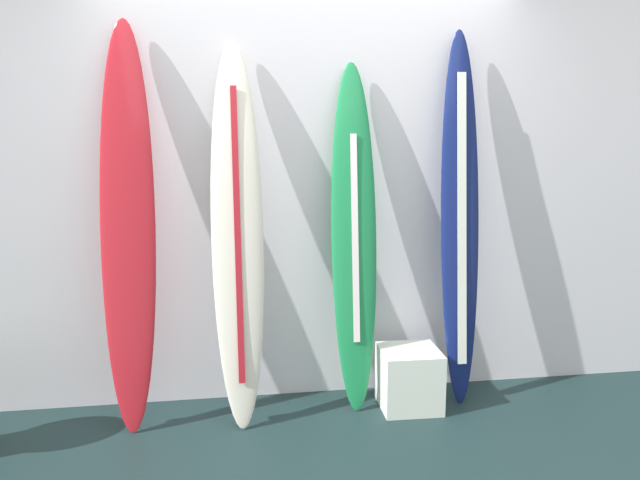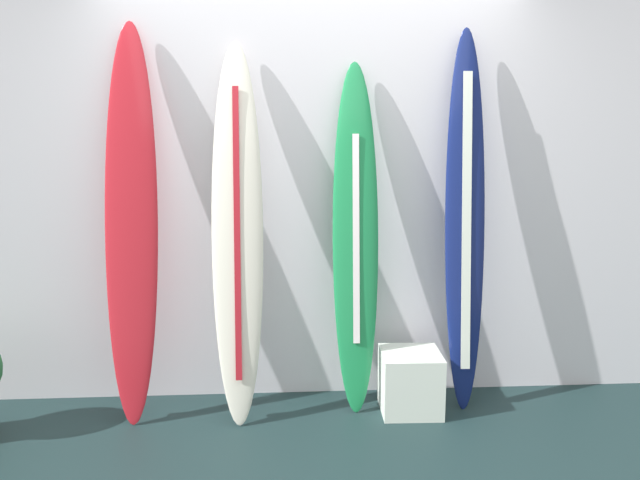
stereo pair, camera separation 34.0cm
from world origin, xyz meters
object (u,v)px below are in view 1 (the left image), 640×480
at_px(surfboard_ivory, 237,236).
at_px(display_block_left, 409,378).
at_px(surfboard_crimson, 128,229).
at_px(surfboard_emerald, 354,241).
at_px(surfboard_navy, 460,222).

distance_m(surfboard_ivory, display_block_left, 1.34).
bearing_deg(display_block_left, surfboard_crimson, 177.22).
bearing_deg(surfboard_emerald, surfboard_navy, -1.04).
bearing_deg(surfboard_crimson, surfboard_ivory, -2.51).
bearing_deg(surfboard_ivory, display_block_left, -2.95).
relative_size(surfboard_ivory, surfboard_emerald, 1.05).
height_order(surfboard_crimson, display_block_left, surfboard_crimson).
bearing_deg(surfboard_navy, surfboard_crimson, -179.16).
xyz_separation_m(surfboard_emerald, display_block_left, (0.32, -0.12, -0.83)).
relative_size(surfboard_crimson, surfboard_emerald, 1.10).
bearing_deg(display_block_left, surfboard_ivory, 177.05).
height_order(surfboard_emerald, surfboard_navy, surfboard_navy).
xyz_separation_m(surfboard_ivory, display_block_left, (1.00, -0.05, -0.89)).
bearing_deg(surfboard_emerald, surfboard_crimson, -178.21).
bearing_deg(surfboard_ivory, surfboard_emerald, 5.54).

